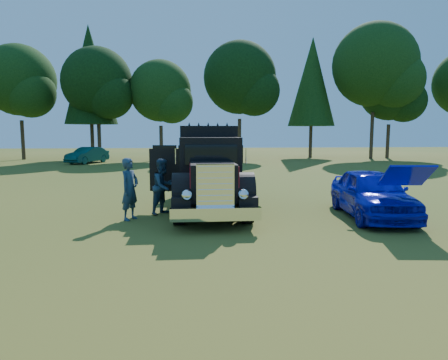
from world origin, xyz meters
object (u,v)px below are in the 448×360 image
diamond_t_truck (209,175)px  spectator_near (130,189)px  hotrod_coupe (372,193)px  spectator_far (163,186)px  distant_teal_car (87,155)px

diamond_t_truck → spectator_near: 2.91m
hotrod_coupe → spectator_far: size_ratio=2.54×
hotrod_coupe → distant_teal_car: size_ratio=1.10×
spectator_far → distant_teal_car: size_ratio=0.43×
distant_teal_car → spectator_far: bearing=-45.0°
hotrod_coupe → diamond_t_truck: bearing=163.3°
spectator_far → distant_teal_car: bearing=58.2°
spectator_far → distant_teal_car: (-8.24, 23.13, -0.22)m
diamond_t_truck → spectator_far: (-1.59, -0.47, -0.33)m
distant_teal_car → hotrod_coupe: bearing=-32.8°
diamond_t_truck → spectator_far: 1.69m
diamond_t_truck → distant_teal_car: bearing=113.4°
hotrod_coupe → distant_teal_car: bearing=121.9°
hotrod_coupe → distant_teal_car: hotrod_coupe is taller
distant_teal_car → spectator_near: bearing=-47.8°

